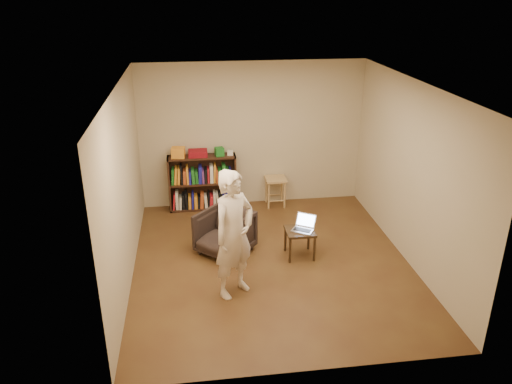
{
  "coord_description": "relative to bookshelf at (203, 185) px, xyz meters",
  "views": [
    {
      "loc": [
        -1.08,
        -6.29,
        3.81
      ],
      "look_at": [
        -0.18,
        0.35,
        0.99
      ],
      "focal_mm": 35.0,
      "sensor_mm": 36.0,
      "label": 1
    }
  ],
  "objects": [
    {
      "name": "side_table",
      "position": [
        1.37,
        -1.95,
        -0.08
      ],
      "size": [
        0.42,
        0.42,
        0.43
      ],
      "color": "black",
      "rests_on": "floor"
    },
    {
      "name": "box_yellow",
      "position": [
        -0.4,
        -0.04,
        0.65
      ],
      "size": [
        0.25,
        0.19,
        0.18
      ],
      "primitive_type": "cube",
      "rotation": [
        0.0,
        0.0,
        -0.14
      ],
      "color": "orange",
      "rests_on": "bookshelf"
    },
    {
      "name": "armchair",
      "position": [
        0.27,
        -1.69,
        -0.11
      ],
      "size": [
        1.02,
        1.02,
        0.67
      ],
      "primitive_type": "imported",
      "rotation": [
        0.0,
        0.0,
        -0.74
      ],
      "color": "black",
      "rests_on": "floor"
    },
    {
      "name": "bookshelf",
      "position": [
        0.0,
        0.0,
        0.0
      ],
      "size": [
        1.2,
        0.3,
        1.0
      ],
      "color": "black",
      "rests_on": "floor"
    },
    {
      "name": "red_cloth",
      "position": [
        -0.06,
        -0.01,
        0.62
      ],
      "size": [
        0.33,
        0.24,
        0.11
      ],
      "primitive_type": "cube",
      "rotation": [
        0.0,
        0.0,
        -0.0
      ],
      "color": "maroon",
      "rests_on": "bookshelf"
    },
    {
      "name": "stool",
      "position": [
        1.32,
        -0.06,
        -0.01
      ],
      "size": [
        0.37,
        0.37,
        0.54
      ],
      "color": "#A3824F",
      "rests_on": "floor"
    },
    {
      "name": "wall_right",
      "position": [
        2.92,
        -2.09,
        0.86
      ],
      "size": [
        0.0,
        4.5,
        4.5
      ],
      "primitive_type": "plane",
      "rotation": [
        1.57,
        0.0,
        -1.57
      ],
      "color": "#C4B194",
      "rests_on": "floor"
    },
    {
      "name": "person",
      "position": [
        0.31,
        -2.77,
        0.42
      ],
      "size": [
        0.75,
        0.71,
        1.72
      ],
      "primitive_type": "imported",
      "rotation": [
        0.0,
        0.0,
        0.66
      ],
      "color": "beige",
      "rests_on": "floor"
    },
    {
      "name": "wall_left",
      "position": [
        -1.08,
        -2.09,
        0.86
      ],
      "size": [
        0.0,
        4.5,
        4.5
      ],
      "primitive_type": "plane",
      "rotation": [
        1.57,
        0.0,
        1.57
      ],
      "color": "#C4B194",
      "rests_on": "floor"
    },
    {
      "name": "box_green",
      "position": [
        0.32,
        -0.03,
        0.63
      ],
      "size": [
        0.17,
        0.17,
        0.15
      ],
      "primitive_type": "cube",
      "rotation": [
        0.0,
        0.0,
        0.18
      ],
      "color": "#1D6F23",
      "rests_on": "bookshelf"
    },
    {
      "name": "box_white",
      "position": [
        0.51,
        -0.02,
        0.6
      ],
      "size": [
        0.11,
        0.11,
        0.08
      ],
      "primitive_type": "cube",
      "rotation": [
        0.0,
        0.0,
        -0.14
      ],
      "color": "white",
      "rests_on": "bookshelf"
    },
    {
      "name": "wall_back",
      "position": [
        0.92,
        0.16,
        0.86
      ],
      "size": [
        4.0,
        0.0,
        4.0
      ],
      "primitive_type": "plane",
      "rotation": [
        1.57,
        0.0,
        0.0
      ],
      "color": "#C4B194",
      "rests_on": "floor"
    },
    {
      "name": "floor",
      "position": [
        0.92,
        -2.09,
        -0.44
      ],
      "size": [
        4.5,
        4.5,
        0.0
      ],
      "primitive_type": "plane",
      "color": "#492917",
      "rests_on": "ground"
    },
    {
      "name": "laptop",
      "position": [
        1.43,
        -1.92,
        0.04
      ],
      "size": [
        0.42,
        0.43,
        0.2
      ],
      "rotation": [
        0.0,
        0.0,
        -0.56
      ],
      "color": "silver",
      "rests_on": "side_table"
    },
    {
      "name": "ceiling",
      "position": [
        0.92,
        -2.09,
        2.16
      ],
      "size": [
        4.5,
        4.5,
        0.0
      ],
      "primitive_type": "plane",
      "color": "white",
      "rests_on": "wall_back"
    }
  ]
}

